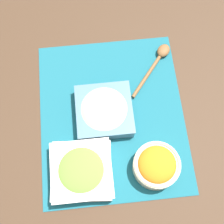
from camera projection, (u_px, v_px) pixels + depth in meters
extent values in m
plane|color=#422D1E|center=(112.00, 116.00, 1.00)|extent=(3.00, 3.00, 0.00)
cube|color=#195B6B|center=(112.00, 115.00, 0.99)|extent=(0.54, 0.45, 0.00)
cube|color=slate|center=(104.00, 111.00, 0.98)|extent=(0.18, 0.18, 0.04)
cube|color=slate|center=(104.00, 109.00, 0.96)|extent=(0.17, 0.17, 0.00)
ellipsoid|color=#A8CC7F|center=(104.00, 109.00, 0.96)|extent=(0.15, 0.15, 0.02)
cube|color=white|center=(82.00, 171.00, 0.91)|extent=(0.19, 0.19, 0.04)
cube|color=white|center=(81.00, 170.00, 0.89)|extent=(0.18, 0.18, 0.00)
ellipsoid|color=#6BAD38|center=(81.00, 170.00, 0.90)|extent=(0.14, 0.14, 0.03)
cylinder|color=beige|center=(156.00, 166.00, 0.91)|extent=(0.14, 0.14, 0.05)
torus|color=beige|center=(157.00, 164.00, 0.89)|extent=(0.13, 0.13, 0.01)
ellipsoid|color=orange|center=(157.00, 164.00, 0.89)|extent=(0.11, 0.11, 0.04)
cylinder|color=brown|center=(148.00, 75.00, 1.04)|extent=(0.16, 0.13, 0.01)
ellipsoid|color=brown|center=(163.00, 51.00, 1.06)|extent=(0.07, 0.06, 0.02)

